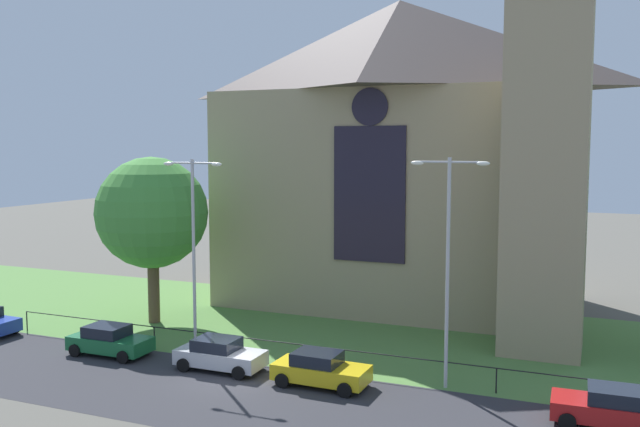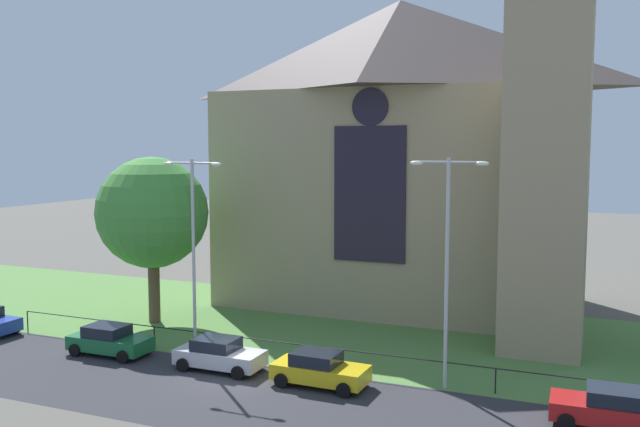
# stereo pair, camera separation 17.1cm
# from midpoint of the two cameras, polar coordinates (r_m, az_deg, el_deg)

# --- Properties ---
(ground) EXTENTS (160.00, 160.00, 0.00)m
(ground) POSITION_cam_midpoint_polar(r_m,az_deg,el_deg) (41.04, -0.47, -9.23)
(ground) COLOR #56544C
(road_asphalt) EXTENTS (120.00, 8.00, 0.01)m
(road_asphalt) POSITION_cam_midpoint_polar(r_m,az_deg,el_deg) (30.84, -9.46, -14.39)
(road_asphalt) COLOR #2D2D33
(road_asphalt) RESTS_ON ground
(grass_verge) EXTENTS (120.00, 20.00, 0.01)m
(grass_verge) POSITION_cam_midpoint_polar(r_m,az_deg,el_deg) (39.27, -1.62, -9.91)
(grass_verge) COLOR #517F3D
(grass_verge) RESTS_ON ground
(church_building) EXTENTS (23.20, 16.20, 26.00)m
(church_building) POSITION_cam_midpoint_polar(r_m,az_deg,el_deg) (45.19, 7.15, 5.27)
(church_building) COLOR tan
(church_building) RESTS_ON ground
(iron_railing) EXTENTS (35.16, 0.07, 1.13)m
(iron_railing) POSITION_cam_midpoint_polar(r_m,az_deg,el_deg) (33.10, -1.18, -11.12)
(iron_railing) COLOR black
(iron_railing) RESTS_ON ground
(tree_left_near) EXTENTS (6.60, 6.60, 9.91)m
(tree_left_near) POSITION_cam_midpoint_polar(r_m,az_deg,el_deg) (41.68, -13.93, 0.04)
(tree_left_near) COLOR brown
(tree_left_near) RESTS_ON ground
(streetlamp_near) EXTENTS (3.37, 0.26, 9.89)m
(streetlamp_near) POSITION_cam_midpoint_polar(r_m,az_deg,el_deg) (34.84, -10.63, -1.70)
(streetlamp_near) COLOR #B2B2B7
(streetlamp_near) RESTS_ON ground
(streetlamp_far) EXTENTS (3.37, 0.26, 10.05)m
(streetlamp_far) POSITION_cam_midpoint_polar(r_m,az_deg,el_deg) (29.88, 10.45, -2.74)
(streetlamp_far) COLOR #B2B2B7
(streetlamp_far) RESTS_ON ground
(parked_car_green) EXTENTS (4.22, 2.05, 1.51)m
(parked_car_green) POSITION_cam_midpoint_polar(r_m,az_deg,el_deg) (36.74, -17.24, -10.06)
(parked_car_green) COLOR #196033
(parked_car_green) RESTS_ON ground
(parked_car_silver) EXTENTS (4.21, 2.03, 1.51)m
(parked_car_silver) POSITION_cam_midpoint_polar(r_m,az_deg,el_deg) (33.28, -8.50, -11.52)
(parked_car_silver) COLOR #B7B7BC
(parked_car_silver) RESTS_ON ground
(parked_car_yellow) EXTENTS (4.24, 2.09, 1.51)m
(parked_car_yellow) POSITION_cam_midpoint_polar(r_m,az_deg,el_deg) (30.87, -0.14, -12.84)
(parked_car_yellow) COLOR gold
(parked_car_yellow) RESTS_ON ground
(parked_car_red) EXTENTS (4.25, 2.12, 1.51)m
(parked_car_red) POSITION_cam_midpoint_polar(r_m,az_deg,el_deg) (28.83, 22.91, -14.65)
(parked_car_red) COLOR #B21919
(parked_car_red) RESTS_ON ground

